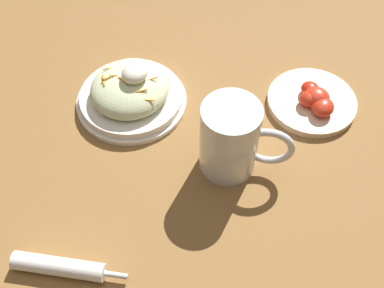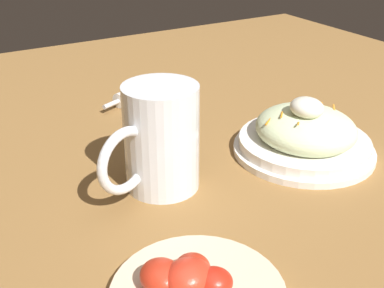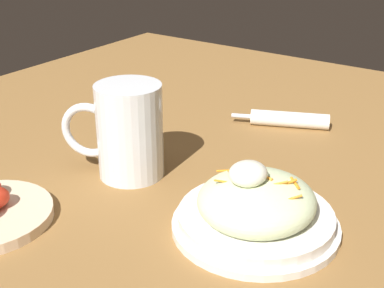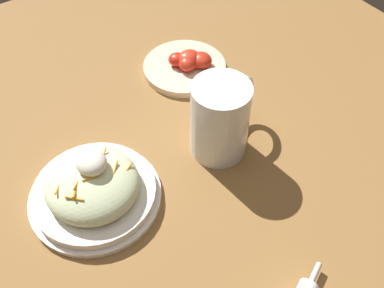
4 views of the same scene
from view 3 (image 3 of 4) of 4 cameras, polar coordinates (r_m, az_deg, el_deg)
name	(u,v)px [view 3 (image 3 of 4)]	position (r m, az deg, el deg)	size (l,w,h in m)	color
ground_plane	(220,187)	(0.79, 3.02, -4.60)	(1.43, 1.43, 0.00)	olive
salad_plate	(256,209)	(0.68, 6.81, -6.83)	(0.21, 0.21, 0.09)	white
beer_mug	(128,136)	(0.80, -6.78, 0.85)	(0.10, 0.15, 0.14)	white
napkin_roll	(288,119)	(1.00, 10.21, 2.59)	(0.09, 0.17, 0.03)	white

